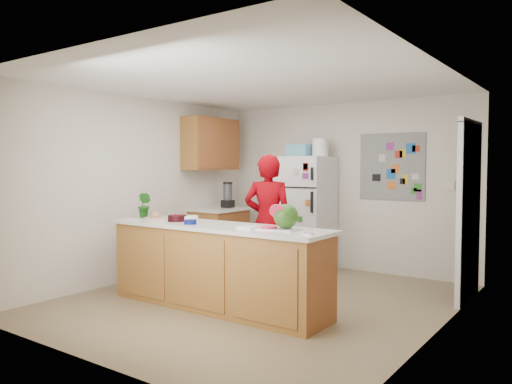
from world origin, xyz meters
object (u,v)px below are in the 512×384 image
Objects in this scene: refrigerator at (305,213)px; watermelon at (286,216)px; person at (268,222)px; cherry_bowl at (177,218)px.

refrigerator is 2.58m from watermelon.
watermelon is at bearing 110.25° from person.
refrigerator is 7.91× the size of cherry_bowl.
person is 7.95× the size of cherry_bowl.
person reaches higher than cherry_bowl.
watermelon reaches higher than cherry_bowl.
watermelon is (1.10, -2.32, 0.21)m from refrigerator.
person is at bearing 60.65° from cherry_bowl.
cherry_bowl is at bearing -97.84° from refrigerator.
cherry_bowl is (-1.43, -0.07, -0.10)m from watermelon.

